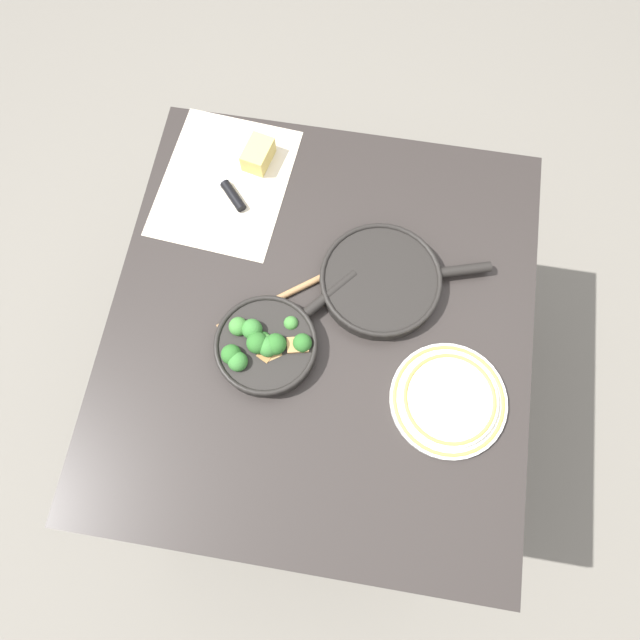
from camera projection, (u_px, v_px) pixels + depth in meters
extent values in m
plane|color=slate|center=(320.00, 390.00, 2.02)|extent=(14.00, 14.00, 0.00)
cube|color=#2D2826|center=(320.00, 325.00, 1.31)|extent=(1.04, 0.96, 0.03)
cylinder|color=#BCBCC1|center=(215.00, 207.00, 1.84)|extent=(0.05, 0.05, 0.74)
cylinder|color=#BCBCC1|center=(140.00, 504.00, 1.55)|extent=(0.05, 0.05, 0.74)
cylinder|color=#BCBCC1|center=(475.00, 246.00, 1.79)|extent=(0.05, 0.05, 0.74)
cylinder|color=#BCBCC1|center=(448.00, 558.00, 1.50)|extent=(0.05, 0.05, 0.74)
cylinder|color=black|center=(266.00, 347.00, 1.25)|extent=(0.22, 0.22, 0.04)
torus|color=black|center=(265.00, 344.00, 1.23)|extent=(0.23, 0.23, 0.01)
cylinder|color=black|center=(330.00, 294.00, 1.28)|extent=(0.13, 0.11, 0.02)
cylinder|color=#2C6823|center=(253.00, 333.00, 1.26)|extent=(0.02, 0.02, 0.03)
sphere|color=#387A33|center=(252.00, 329.00, 1.23)|extent=(0.05, 0.05, 0.05)
cylinder|color=#357027|center=(267.00, 345.00, 1.25)|extent=(0.01, 0.01, 0.02)
sphere|color=#428438|center=(266.00, 342.00, 1.23)|extent=(0.04, 0.04, 0.04)
cylinder|color=#205218|center=(264.00, 342.00, 1.26)|extent=(0.01, 0.01, 0.02)
sphere|color=#286023|center=(263.00, 339.00, 1.24)|extent=(0.03, 0.03, 0.03)
cylinder|color=#245B1C|center=(303.00, 346.00, 1.25)|extent=(0.01, 0.01, 0.02)
sphere|color=#2D6B28|center=(302.00, 343.00, 1.23)|extent=(0.04, 0.04, 0.04)
cylinder|color=#357027|center=(240.00, 330.00, 1.26)|extent=(0.01, 0.01, 0.02)
sphere|color=#428438|center=(238.00, 326.00, 1.24)|extent=(0.04, 0.04, 0.04)
cylinder|color=#357027|center=(291.00, 326.00, 1.27)|extent=(0.01, 0.01, 0.02)
sphere|color=#428438|center=(291.00, 323.00, 1.25)|extent=(0.03, 0.03, 0.03)
cylinder|color=#245B1C|center=(277.00, 348.00, 1.25)|extent=(0.02, 0.02, 0.03)
sphere|color=#2D6B28|center=(276.00, 344.00, 1.22)|extent=(0.05, 0.05, 0.05)
cylinder|color=#2C6823|center=(269.00, 350.00, 1.25)|extent=(0.02, 0.02, 0.02)
sphere|color=#387A33|center=(268.00, 347.00, 1.22)|extent=(0.05, 0.05, 0.05)
cylinder|color=#2C6823|center=(239.00, 365.00, 1.24)|extent=(0.02, 0.02, 0.02)
sphere|color=#387A33|center=(238.00, 361.00, 1.21)|extent=(0.04, 0.04, 0.04)
cylinder|color=#245B1C|center=(233.00, 358.00, 1.24)|extent=(0.02, 0.02, 0.02)
sphere|color=#2D6B28|center=(231.00, 354.00, 1.22)|extent=(0.04, 0.04, 0.04)
cylinder|color=#245B1C|center=(259.00, 347.00, 1.25)|extent=(0.02, 0.02, 0.03)
sphere|color=#2D6B28|center=(257.00, 343.00, 1.22)|extent=(0.05, 0.05, 0.05)
cube|color=olive|center=(253.00, 350.00, 1.25)|extent=(0.04, 0.04, 0.03)
cube|color=#AD7F4C|center=(298.00, 347.00, 1.24)|extent=(0.05, 0.05, 0.04)
cube|color=#9E703D|center=(268.00, 354.00, 1.24)|extent=(0.05, 0.04, 0.03)
cube|color=olive|center=(240.00, 363.00, 1.24)|extent=(0.04, 0.03, 0.03)
cube|color=#AD7F4C|center=(273.00, 355.00, 1.24)|extent=(0.04, 0.05, 0.03)
cylinder|color=black|center=(380.00, 281.00, 1.30)|extent=(0.28, 0.28, 0.04)
torus|color=black|center=(381.00, 278.00, 1.29)|extent=(0.28, 0.28, 0.01)
cylinder|color=black|center=(465.00, 270.00, 1.31)|extent=(0.06, 0.12, 0.02)
cylinder|color=#EAD170|center=(380.00, 281.00, 1.30)|extent=(0.23, 0.23, 0.02)
cylinder|color=#A87A4C|center=(284.00, 295.00, 1.31)|extent=(0.22, 0.28, 0.02)
ellipsoid|color=#A87A4C|center=(357.00, 260.00, 1.33)|extent=(0.07, 0.08, 0.02)
cube|color=beige|center=(225.00, 182.00, 1.41)|extent=(0.40, 0.33, 0.00)
cube|color=silver|center=(208.00, 160.00, 1.43)|extent=(0.15, 0.14, 0.01)
cylinder|color=black|center=(233.00, 196.00, 1.38)|extent=(0.08, 0.07, 0.02)
cube|color=#EACC66|center=(258.00, 155.00, 1.40)|extent=(0.10, 0.07, 0.05)
cylinder|color=silver|center=(448.00, 400.00, 1.23)|extent=(0.25, 0.25, 0.01)
torus|color=gold|center=(449.00, 400.00, 1.22)|extent=(0.24, 0.24, 0.01)
cylinder|color=silver|center=(449.00, 399.00, 1.22)|extent=(0.21, 0.21, 0.01)
torus|color=gold|center=(450.00, 399.00, 1.21)|extent=(0.20, 0.20, 0.01)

